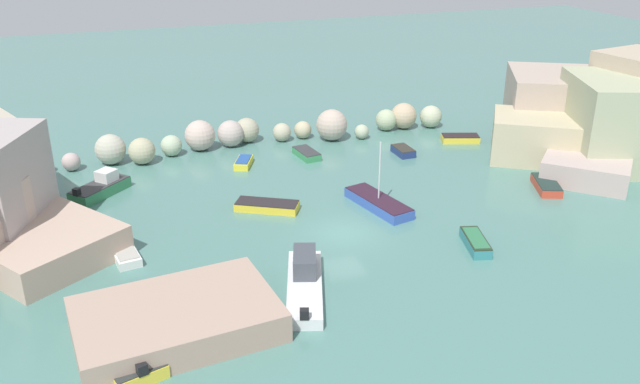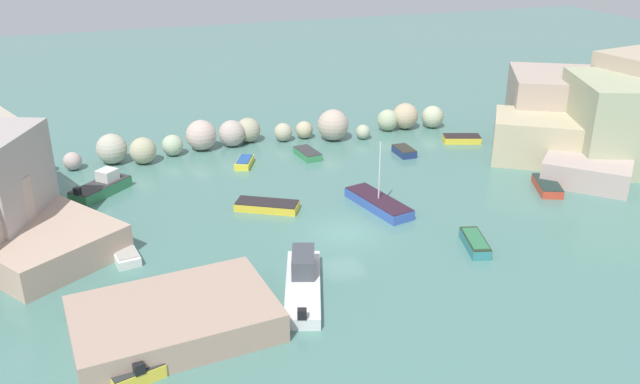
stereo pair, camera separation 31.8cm
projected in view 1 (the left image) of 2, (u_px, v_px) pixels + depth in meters
The scene contains 16 objects.
cove_water at pixel (344, 233), 41.09m from camera, with size 160.00×160.00×0.00m, color slate.
cliff_headland_right at pixel (605, 118), 53.27m from camera, with size 18.68×18.44×7.87m.
rock_breakwater at pixel (265, 132), 55.82m from camera, with size 34.73×4.43×2.67m.
stone_dock at pixel (177, 319), 31.22m from camera, with size 9.25×6.07×1.47m, color tan.
moored_boat_0 at pixel (267, 206), 44.10m from camera, with size 4.35×3.39×0.57m.
moored_boat_1 at pixel (378, 203), 44.41m from camera, with size 2.88×5.82×4.64m.
moored_boat_2 at pixel (101, 187), 46.39m from camera, with size 4.39×4.27×1.57m.
moored_boat_3 at pixel (244, 162), 51.59m from camera, with size 2.01×2.66×0.57m.
moored_boat_4 at pixel (546, 185), 47.30m from camera, with size 2.67×3.71×0.62m.
moored_boat_5 at pixel (305, 280), 34.83m from camera, with size 3.88×7.05×1.68m.
moored_boat_6 at pixel (460, 138), 56.84m from camera, with size 3.41×2.34×0.59m.
moored_boat_7 at pixel (123, 348), 29.51m from camera, with size 3.44×5.11×1.46m.
moored_boat_8 at pixel (476, 242), 39.25m from camera, with size 1.93×3.38×0.65m.
moored_boat_9 at pixel (403, 151), 53.93m from camera, with size 1.24×2.23×0.60m.
moored_boat_10 at pixel (307, 154), 53.40m from camera, with size 1.65×2.97×0.58m.
moored_boat_11 at pixel (125, 255), 37.93m from camera, with size 1.68×2.93×0.59m.
Camera 1 is at (-13.75, -34.09, 18.60)m, focal length 37.34 mm.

